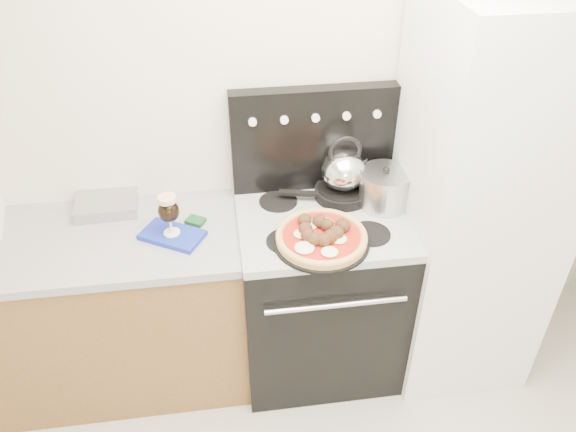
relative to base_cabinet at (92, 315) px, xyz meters
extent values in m
cube|color=beige|center=(1.02, 0.30, 0.82)|extent=(3.50, 0.01, 2.50)
cube|color=brown|center=(0.00, 0.00, 0.00)|extent=(1.45, 0.60, 0.86)
cube|color=#98989C|center=(0.00, 0.00, 0.45)|extent=(1.48, 0.63, 0.04)
cube|color=black|center=(1.10, -0.02, 0.01)|extent=(0.76, 0.65, 0.88)
cube|color=#ADADB2|center=(1.10, -0.02, 0.47)|extent=(0.76, 0.65, 0.04)
cube|color=black|center=(1.10, 0.25, 0.74)|extent=(0.76, 0.08, 0.50)
cube|color=silver|center=(1.80, -0.05, 0.52)|extent=(0.64, 0.68, 1.90)
cube|color=silver|center=(0.14, 0.20, 0.50)|extent=(0.28, 0.21, 0.06)
cube|color=#1A2CA0|center=(0.44, -0.05, 0.48)|extent=(0.31, 0.27, 0.02)
cylinder|color=black|center=(1.07, -0.20, 0.50)|extent=(0.52, 0.52, 0.01)
cylinder|color=black|center=(1.23, 0.13, 0.51)|extent=(0.32, 0.32, 0.05)
cylinder|color=#B9B9B9|center=(1.40, 0.04, 0.57)|extent=(0.28, 0.28, 0.17)
camera|label=1|loc=(0.67, -2.02, 1.98)|focal=35.00mm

